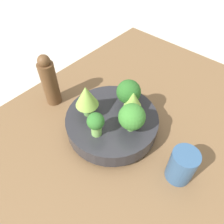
{
  "coord_description": "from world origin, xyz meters",
  "views": [
    {
      "loc": [
        -0.33,
        -0.23,
        0.56
      ],
      "look_at": [
        -0.04,
        0.03,
        0.11
      ],
      "focal_mm": 35.0,
      "sensor_mm": 36.0,
      "label": 1
    }
  ],
  "objects": [
    {
      "name": "ground_plane",
      "position": [
        0.0,
        0.0,
        0.0
      ],
      "size": [
        6.0,
        6.0,
        0.0
      ],
      "primitive_type": "plane",
      "color": "beige"
    },
    {
      "name": "romanesco_piece_far",
      "position": [
        -0.07,
        0.09,
        0.16
      ],
      "size": [
        0.06,
        0.06,
        0.1
      ],
      "color": "#609347",
      "rests_on": "bowl"
    },
    {
      "name": "cup",
      "position": [
        -0.04,
        -0.19,
        0.08
      ],
      "size": [
        0.06,
        0.06,
        0.1
      ],
      "color": "#33567F",
      "rests_on": "table"
    },
    {
      "name": "bowl",
      "position": [
        -0.04,
        0.03,
        0.07
      ],
      "size": [
        0.26,
        0.26,
        0.06
      ],
      "color": "#28282D",
      "rests_on": "table"
    },
    {
      "name": "pepper_mill",
      "position": [
        -0.07,
        0.26,
        0.12
      ],
      "size": [
        0.05,
        0.05,
        0.18
      ],
      "color": "brown",
      "rests_on": "table"
    },
    {
      "name": "table",
      "position": [
        0.0,
        0.0,
        0.02
      ],
      "size": [
        1.0,
        0.74,
        0.04
      ],
      "color": "brown",
      "rests_on": "ground_plane"
    },
    {
      "name": "broccoli_floret_right",
      "position": [
        0.03,
        0.03,
        0.14
      ],
      "size": [
        0.07,
        0.07,
        0.08
      ],
      "color": "#6BA34C",
      "rests_on": "bowl"
    },
    {
      "name": "broccoli_floret_left",
      "position": [
        -0.11,
        0.02,
        0.14
      ],
      "size": [
        0.04,
        0.04,
        0.07
      ],
      "color": "#7AB256",
      "rests_on": "bowl"
    },
    {
      "name": "broccoli_floret_front",
      "position": [
        -0.04,
        -0.03,
        0.14
      ],
      "size": [
        0.07,
        0.07,
        0.08
      ],
      "color": "#609347",
      "rests_on": "bowl"
    },
    {
      "name": "romanesco_piece_near",
      "position": [
        0.01,
        -0.0,
        0.14
      ],
      "size": [
        0.05,
        0.05,
        0.08
      ],
      "color": "#7AB256",
      "rests_on": "bowl"
    }
  ]
}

